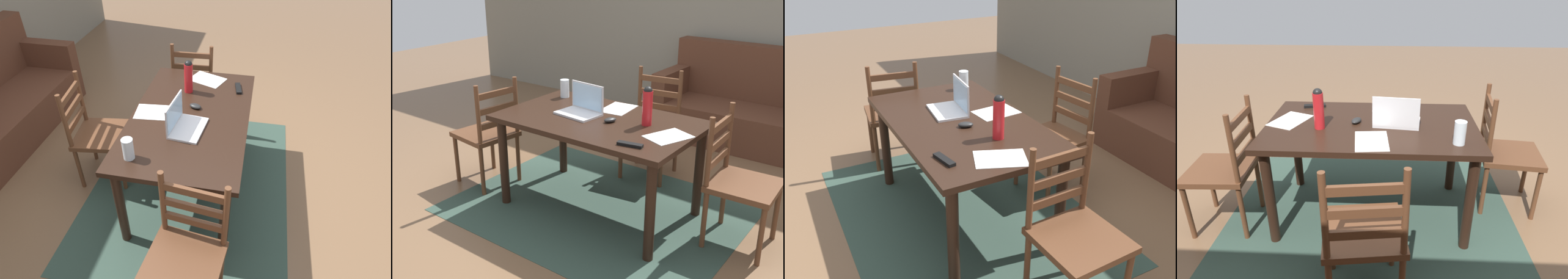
% 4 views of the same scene
% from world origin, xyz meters
% --- Properties ---
extents(ground_plane, '(14.00, 14.00, 0.00)m').
position_xyz_m(ground_plane, '(0.00, 0.00, 0.00)').
color(ground_plane, brown).
extents(area_rug, '(2.19, 1.70, 0.01)m').
position_xyz_m(area_rug, '(0.00, 0.00, 0.00)').
color(area_rug, '#2D4238').
rests_on(area_rug, ground).
extents(dining_table, '(1.49, 0.90, 0.76)m').
position_xyz_m(dining_table, '(0.00, 0.00, 0.66)').
color(dining_table, black).
rests_on(dining_table, ground).
extents(chair_left_near, '(0.49, 0.49, 0.95)m').
position_xyz_m(chair_left_near, '(-1.03, -0.18, 0.46)').
color(chair_left_near, '#56331E').
rests_on(chair_left_near, ground).
extents(chair_far_head, '(0.49, 0.49, 0.95)m').
position_xyz_m(chair_far_head, '(-0.01, 0.82, 0.46)').
color(chair_far_head, '#56331E').
rests_on(chair_far_head, ground).
extents(chair_right_far, '(0.46, 0.46, 0.95)m').
position_xyz_m(chair_right_far, '(1.03, 0.18, 0.46)').
color(chair_right_far, '#56331E').
rests_on(chair_right_far, ground).
extents(laptop, '(0.34, 0.25, 0.23)m').
position_xyz_m(laptop, '(-0.18, 0.02, 0.81)').
color(laptop, silver).
rests_on(laptop, dining_table).
extents(water_bottle, '(0.07, 0.07, 0.28)m').
position_xyz_m(water_bottle, '(0.35, 0.09, 0.90)').
color(water_bottle, red).
rests_on(water_bottle, dining_table).
extents(drinking_glass, '(0.08, 0.08, 0.15)m').
position_xyz_m(drinking_glass, '(-0.57, 0.29, 0.83)').
color(drinking_glass, silver).
rests_on(drinking_glass, dining_table).
extents(computer_mouse, '(0.09, 0.11, 0.03)m').
position_xyz_m(computer_mouse, '(0.11, -0.02, 0.77)').
color(computer_mouse, black).
rests_on(computer_mouse, dining_table).
extents(tv_remote, '(0.18, 0.07, 0.02)m').
position_xyz_m(tv_remote, '(0.47, -0.32, 0.77)').
color(tv_remote, black).
rests_on(tv_remote, dining_table).
extents(paper_stack_left, '(0.24, 0.31, 0.00)m').
position_xyz_m(paper_stack_left, '(-0.02, 0.28, 0.76)').
color(paper_stack_left, white).
rests_on(paper_stack_left, dining_table).
extents(paper_stack_right, '(0.30, 0.35, 0.00)m').
position_xyz_m(paper_stack_right, '(0.59, -0.03, 0.76)').
color(paper_stack_right, white).
rests_on(paper_stack_right, dining_table).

